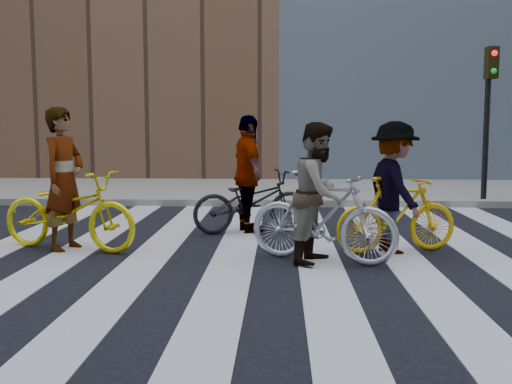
# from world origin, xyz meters

# --- Properties ---
(ground) EXTENTS (100.00, 100.00, 0.00)m
(ground) POSITION_xyz_m (0.00, 0.00, 0.00)
(ground) COLOR black
(ground) RESTS_ON ground
(sidewalk_far) EXTENTS (100.00, 5.00, 0.15)m
(sidewalk_far) POSITION_xyz_m (0.00, 7.50, 0.07)
(sidewalk_far) COLOR gray
(sidewalk_far) RESTS_ON ground
(zebra_crosswalk) EXTENTS (8.25, 10.00, 0.01)m
(zebra_crosswalk) POSITION_xyz_m (0.00, 0.00, 0.01)
(zebra_crosswalk) COLOR silver
(zebra_crosswalk) RESTS_ON ground
(traffic_signal) EXTENTS (0.22, 0.42, 3.33)m
(traffic_signal) POSITION_xyz_m (4.40, 5.32, 2.28)
(traffic_signal) COLOR black
(traffic_signal) RESTS_ON ground
(bike_yellow_left) EXTENTS (2.22, 1.32, 1.10)m
(bike_yellow_left) POSITION_xyz_m (-2.86, 0.54, 0.55)
(bike_yellow_left) COLOR yellow
(bike_yellow_left) RESTS_ON ground
(bike_silver_mid) EXTENTS (1.98, 1.25, 1.15)m
(bike_silver_mid) POSITION_xyz_m (0.58, -0.07, 0.58)
(bike_silver_mid) COLOR #B4B6BF
(bike_silver_mid) RESTS_ON ground
(bike_yellow_right) EXTENTS (1.80, 0.93, 1.04)m
(bike_yellow_right) POSITION_xyz_m (1.62, 0.53, 0.52)
(bike_yellow_right) COLOR yellow
(bike_yellow_right) RESTS_ON ground
(bike_dark_rear) EXTENTS (2.02, 1.26, 1.00)m
(bike_dark_rear) POSITION_xyz_m (-0.41, 2.00, 0.50)
(bike_dark_rear) COLOR black
(bike_dark_rear) RESTS_ON ground
(rider_left) EXTENTS (0.66, 0.82, 1.97)m
(rider_left) POSITION_xyz_m (-2.91, 0.54, 0.98)
(rider_left) COLOR slate
(rider_left) RESTS_ON ground
(rider_mid) EXTENTS (0.95, 1.05, 1.76)m
(rider_mid) POSITION_xyz_m (0.53, -0.07, 0.88)
(rider_mid) COLOR slate
(rider_mid) RESTS_ON ground
(rider_right) EXTENTS (0.94, 1.28, 1.77)m
(rider_right) POSITION_xyz_m (1.57, 0.53, 0.89)
(rider_right) COLOR slate
(rider_right) RESTS_ON ground
(rider_rear) EXTENTS (0.80, 1.19, 1.88)m
(rider_rear) POSITION_xyz_m (-0.46, 2.00, 0.94)
(rider_rear) COLOR slate
(rider_rear) RESTS_ON ground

